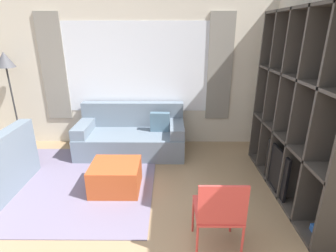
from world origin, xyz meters
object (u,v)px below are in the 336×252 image
Objects in this scene: shelving_unit at (302,112)px; ottoman at (116,177)px; couch_main at (132,136)px; floor_lamp at (6,67)px; folding_chair at (219,210)px.

shelving_unit is 2.57m from ottoman.
shelving_unit reaches higher than couch_main.
shelving_unit is 4.68m from floor_lamp.
couch_main is at bearing -4.40° from floor_lamp.
folding_chair is at bearing -64.00° from couch_main.
floor_lamp is at bearing -37.51° from folding_chair.
folding_chair is at bearing -137.02° from shelving_unit.
ottoman is 0.38× the size of floor_lamp.
shelving_unit is 1.34× the size of floor_lamp.
folding_chair is (-1.19, -1.11, -0.62)m from shelving_unit.
couch_main is (-2.33, 1.24, -0.84)m from shelving_unit.
folding_chair is (1.14, -2.34, 0.22)m from couch_main.
shelving_unit is at bearing -137.02° from folding_chair.
ottoman is at bearing 179.81° from shelving_unit.
floor_lamp is (-2.12, 0.16, 1.21)m from couch_main.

